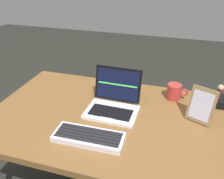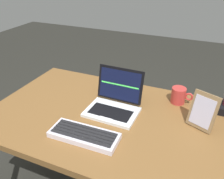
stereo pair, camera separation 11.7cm
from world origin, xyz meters
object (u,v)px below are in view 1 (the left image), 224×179
at_px(figurine, 220,90).
at_px(figurine_stand, 217,101).
at_px(photo_frame, 201,106).
at_px(coffee_mug, 174,92).
at_px(external_keyboard, 89,137).
at_px(laptop_front, 113,103).

bearing_deg(figurine, figurine_stand, 0.00).
distance_m(photo_frame, figurine, 0.22).
bearing_deg(figurine, coffee_mug, -178.51).
xyz_separation_m(external_keyboard, figurine, (0.59, 0.49, 0.08)).
relative_size(laptop_front, figurine, 3.32).
height_order(external_keyboard, photo_frame, photo_frame).
bearing_deg(coffee_mug, figurine, 1.49).
distance_m(photo_frame, coffee_mug, 0.24).
bearing_deg(laptop_front, photo_frame, 4.29).
height_order(laptop_front, photo_frame, laptop_front).
xyz_separation_m(laptop_front, figurine_stand, (0.55, 0.23, -0.02)).
relative_size(figurine_stand, figurine, 1.29).
xyz_separation_m(external_keyboard, photo_frame, (0.49, 0.30, 0.08)).
relative_size(figurine, coffee_mug, 0.68).
relative_size(figurine_stand, coffee_mug, 0.88).
xyz_separation_m(laptop_front, photo_frame, (0.45, 0.03, 0.05)).
xyz_separation_m(figurine_stand, figurine, (0.00, 0.00, 0.07)).
xyz_separation_m(laptop_front, external_keyboard, (-0.04, -0.26, -0.03)).
bearing_deg(external_keyboard, figurine, 39.45).
relative_size(photo_frame, figurine, 2.20).
height_order(external_keyboard, coffee_mug, coffee_mug).
bearing_deg(coffee_mug, figurine_stand, 1.49).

